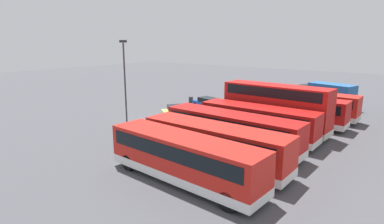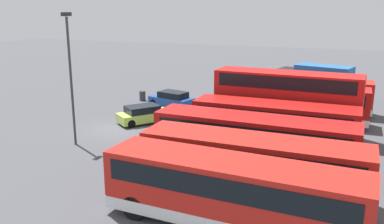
# 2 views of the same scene
# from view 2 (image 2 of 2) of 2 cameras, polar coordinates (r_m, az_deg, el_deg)

# --- Properties ---
(ground_plane) EXTENTS (140.00, 140.00, 0.00)m
(ground_plane) POSITION_cam_2_polar(r_m,az_deg,el_deg) (31.81, -10.01, -2.36)
(ground_plane) COLOR #47474C
(bus_single_deck_near_end) EXTENTS (2.78, 12.05, 2.95)m
(bus_single_deck_near_end) POSITION_cam_2_polar(r_m,az_deg,el_deg) (37.83, 14.73, 2.59)
(bus_single_deck_near_end) COLOR red
(bus_single_deck_near_end) RESTS_ON ground
(bus_single_deck_second) EXTENTS (2.69, 10.77, 2.95)m
(bus_single_deck_second) POSITION_cam_2_polar(r_m,az_deg,el_deg) (34.17, 14.44, 1.38)
(bus_single_deck_second) COLOR #B71411
(bus_single_deck_second) RESTS_ON ground
(bus_double_decker_third) EXTENTS (3.10, 10.38, 4.55)m
(bus_double_decker_third) POSITION_cam_2_polar(r_m,az_deg,el_deg) (30.33, 12.91, 1.45)
(bus_double_decker_third) COLOR #B71411
(bus_double_decker_third) RESTS_ON ground
(bus_single_deck_fourth) EXTENTS (2.70, 10.64, 2.95)m
(bus_single_deck_fourth) POSITION_cam_2_polar(r_m,az_deg,el_deg) (27.50, 11.23, -1.56)
(bus_single_deck_fourth) COLOR #B71411
(bus_single_deck_fourth) RESTS_ON ground
(bus_single_deck_fifth) EXTENTS (2.97, 11.74, 2.95)m
(bus_single_deck_fifth) POSITION_cam_2_polar(r_m,az_deg,el_deg) (24.03, 8.48, -3.77)
(bus_single_deck_fifth) COLOR #B71411
(bus_single_deck_fifth) RESTS_ON ground
(bus_single_deck_sixth) EXTENTS (2.74, 11.07, 2.95)m
(bus_single_deck_sixth) POSITION_cam_2_polar(r_m,az_deg,el_deg) (20.34, 8.34, -7.18)
(bus_single_deck_sixth) COLOR red
(bus_single_deck_sixth) RESTS_ON ground
(bus_single_deck_seventh) EXTENTS (3.23, 11.15, 2.95)m
(bus_single_deck_seventh) POSITION_cam_2_polar(r_m,az_deg,el_deg) (17.43, 5.48, -10.89)
(bus_single_deck_seventh) COLOR red
(bus_single_deck_seventh) RESTS_ON ground
(box_truck_blue) EXTENTS (4.38, 7.89, 3.20)m
(box_truck_blue) POSITION_cam_2_polar(r_m,az_deg,el_deg) (44.81, 16.67, 4.35)
(box_truck_blue) COLOR #235999
(box_truck_blue) RESTS_ON ground
(car_hatchback_silver) EXTENTS (4.44, 4.00, 1.43)m
(car_hatchback_silver) POSITION_cam_2_polar(r_m,az_deg,el_deg) (33.08, -6.63, -0.32)
(car_hatchback_silver) COLOR #A5D14C
(car_hatchback_silver) RESTS_ON ground
(car_small_green) EXTENTS (2.74, 4.49, 1.43)m
(car_small_green) POSITION_cam_2_polar(r_m,az_deg,el_deg) (38.33, -2.80, 1.79)
(car_small_green) COLOR #1E479E
(car_small_green) RESTS_ON ground
(lamp_post_tall) EXTENTS (0.70, 0.30, 8.69)m
(lamp_post_tall) POSITION_cam_2_polar(r_m,az_deg,el_deg) (27.92, -16.45, 5.55)
(lamp_post_tall) COLOR #38383D
(lamp_post_tall) RESTS_ON ground
(waste_bin_yellow) EXTENTS (0.60, 0.60, 0.95)m
(waste_bin_yellow) POSITION_cam_2_polar(r_m,az_deg,el_deg) (41.08, -6.85, 2.24)
(waste_bin_yellow) COLOR #333338
(waste_bin_yellow) RESTS_ON ground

